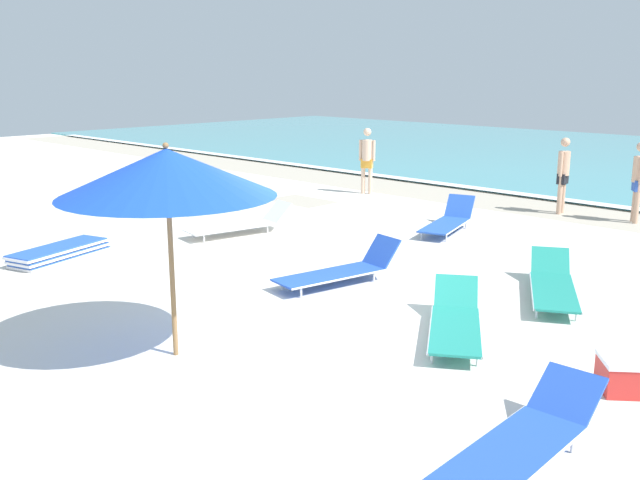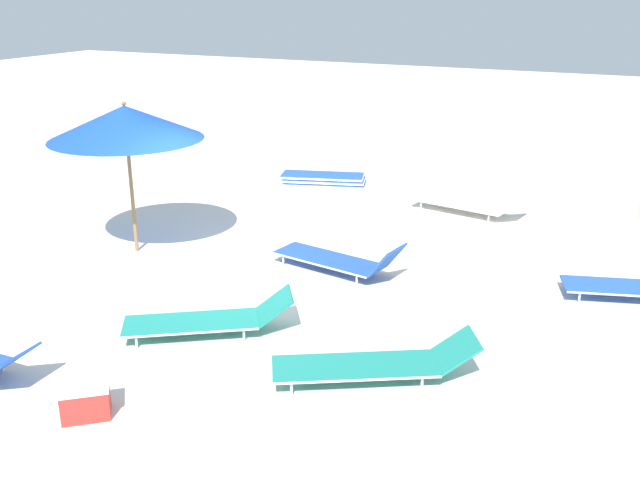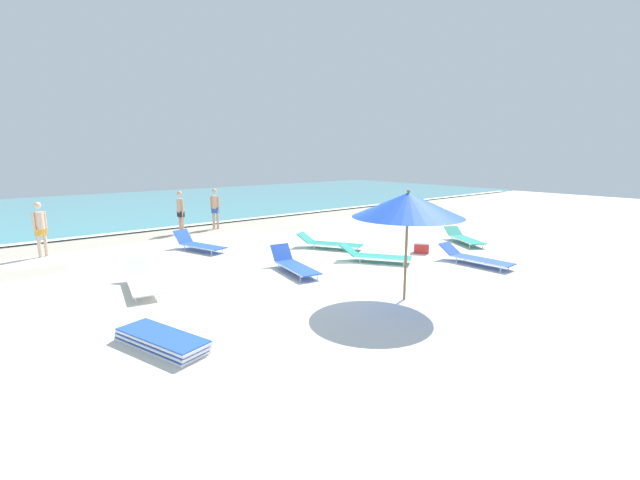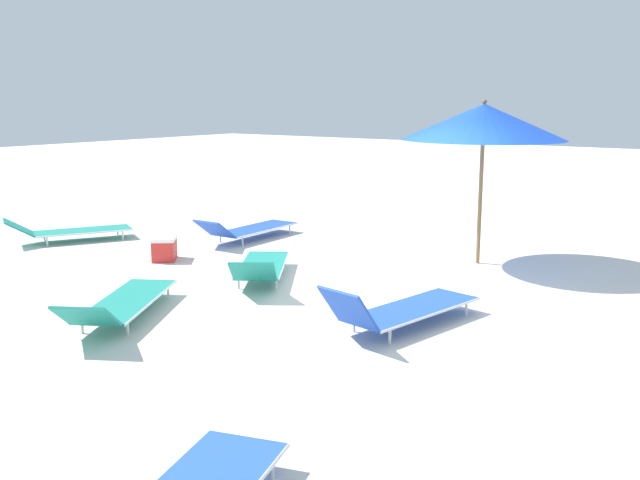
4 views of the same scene
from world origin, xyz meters
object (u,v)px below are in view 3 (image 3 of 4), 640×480
Objects in this scene: sun_lounger_mid_beach_pair_a at (199,244)px; beachgoer_wading_adult at (40,226)px; lounger_stack at (162,340)px; sun_lounger_under_umbrella at (294,264)px; sun_lounger_near_water_right at (330,243)px; beachgoer_strolling_adult at (181,210)px; sun_lounger_mid_beach_solo at (142,281)px; cooler_box at (421,247)px; beach_umbrella at (408,205)px; sun_lounger_near_water_left at (464,238)px; beachgoer_shoreline_child at (215,206)px; sun_lounger_beside_umbrella at (475,258)px; sun_lounger_mid_beach_pair_b at (375,255)px.

beachgoer_wading_adult reaches higher than sun_lounger_mid_beach_pair_a.
sun_lounger_under_umbrella is at bearing 11.04° from lounger_stack.
sun_lounger_near_water_right is at bearing -57.32° from beachgoer_wading_adult.
sun_lounger_mid_beach_pair_a is at bearing -19.26° from beachgoer_strolling_adult.
cooler_box is at bearing -2.00° from sun_lounger_mid_beach_solo.
beach_umbrella is 1.14× the size of sun_lounger_under_umbrella.
beachgoer_strolling_adult reaches higher than cooler_box.
sun_lounger_mid_beach_pair_a is (2.89, 3.16, 0.01)m from sun_lounger_mid_beach_solo.
sun_lounger_near_water_left is 0.94× the size of sun_lounger_near_water_right.
beachgoer_wading_adult is at bearing 177.57° from sun_lounger_near_water_left.
sun_lounger_under_umbrella is 3.60× the size of cooler_box.
sun_lounger_mid_beach_solo is at bearing -149.17° from sun_lounger_mid_beach_pair_a.
beachgoer_strolling_adult is at bearing 60.31° from sun_lounger_mid_beach_pair_a.
sun_lounger_under_umbrella is (-0.56, 3.47, -1.94)m from beach_umbrella.
beachgoer_wading_adult is 1.00× the size of beachgoer_shoreline_child.
sun_lounger_mid_beach_solo is 8.68m from cooler_box.
beachgoer_shoreline_child is 9.28m from cooler_box.
beachgoer_shoreline_child reaches higher than sun_lounger_beside_umbrella.
sun_lounger_beside_umbrella is (4.66, -2.79, -0.01)m from sun_lounger_under_umbrella.
beach_umbrella is at bearing -2.85° from beachgoer_strolling_adult.
beachgoer_shoreline_child is at bearing -14.21° from beachgoer_wading_adult.
beach_umbrella reaches higher than sun_lounger_under_umbrella.
cooler_box is at bearing -6.94° from lounger_stack.
sun_lounger_mid_beach_pair_b is (2.03, 2.79, -1.95)m from beach_umbrella.
sun_lounger_near_water_right is 2.32m from sun_lounger_mid_beach_pair_b.
cooler_box is at bearing -59.03° from sun_lounger_mid_beach_pair_a.
beachgoer_shoreline_child is (-1.22, 6.25, 0.79)m from sun_lounger_near_water_right.
cooler_box is at bearing 87.99° from sun_lounger_beside_umbrella.
sun_lounger_beside_umbrella is 3.16m from sun_lounger_near_water_left.
cooler_box is (4.68, -0.81, -0.03)m from sun_lounger_under_umbrella.
beachgoer_strolling_adult is at bearing 112.95° from sun_lounger_beside_umbrella.
sun_lounger_mid_beach_pair_a reaches higher than lounger_stack.
sun_lounger_mid_beach_pair_a is 6.05m from sun_lounger_mid_beach_pair_b.
lounger_stack is at bearing 159.92° from sun_lounger_mid_beach_pair_b.
beachgoer_strolling_adult reaches higher than sun_lounger_near_water_right.
sun_lounger_near_water_left is at bearing 49.76° from cooler_box.
beachgoer_wading_adult is (-12.30, 7.46, 0.80)m from sun_lounger_near_water_left.
beachgoer_shoreline_child is at bearing 39.50° from sun_lounger_mid_beach_pair_a.
lounger_stack is 1.13× the size of beachgoer_strolling_adult.
sun_lounger_near_water_left is 14.41m from beachgoer_wading_adult.
sun_lounger_near_water_left is (11.72, 1.54, 0.08)m from lounger_stack.
sun_lounger_mid_beach_pair_b is at bearing -133.00° from cooler_box.
beach_umbrella is at bearing -142.83° from sun_lounger_near_water_right.
lounger_stack is 11.96m from beachgoer_shoreline_child.
cooler_box is at bearing -37.09° from sun_lounger_mid_beach_pair_b.
sun_lounger_mid_beach_pair_b is 2.10m from cooler_box.
beach_umbrella reaches higher than sun_lounger_mid_beach_solo.
sun_lounger_mid_beach_pair_b is (-2.08, 2.11, 0.00)m from sun_lounger_beside_umbrella.
beachgoer_strolling_adult reaches higher than sun_lounger_beside_umbrella.
beachgoer_strolling_adult is (3.68, 6.59, 0.79)m from sun_lounger_mid_beach_solo.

